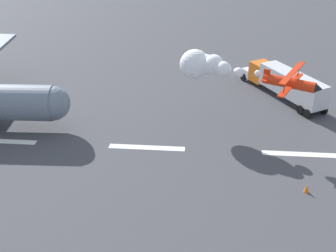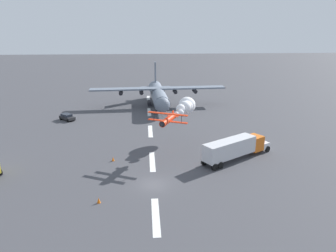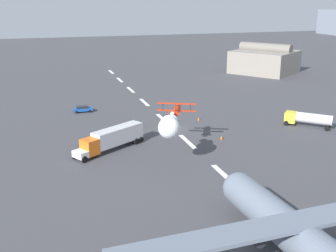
{
  "view_description": "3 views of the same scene",
  "coord_description": "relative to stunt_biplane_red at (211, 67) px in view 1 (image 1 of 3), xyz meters",
  "views": [
    {
      "loc": [
        18.17,
        41.22,
        24.71
      ],
      "look_at": [
        21.67,
        0.0,
        2.66
      ],
      "focal_mm": 49.32,
      "sensor_mm": 36.0,
      "label": 1
    },
    {
      "loc": [
        -40.42,
        0.93,
        21.59
      ],
      "look_at": [
        9.63,
        -2.76,
        5.62
      ],
      "focal_mm": 33.72,
      "sensor_mm": 36.0,
      "label": 2
    },
    {
      "loc": [
        76.05,
        -25.36,
        25.3
      ],
      "look_at": [
        7.4,
        -3.6,
        3.17
      ],
      "focal_mm": 44.46,
      "sensor_mm": 36.0,
      "label": 3
    }
  ],
  "objects": [
    {
      "name": "traffic_cone_far",
      "position": [
        -8.79,
        13.0,
        -6.39
      ],
      "size": [
        0.44,
        0.44,
        0.75
      ],
      "primitive_type": "cone",
      "color": "orange",
      "rests_on": "ground"
    },
    {
      "name": "runway_stripe_5",
      "position": [
        -9.48,
        6.46,
        -6.76
      ],
      "size": [
        8.0,
        0.9,
        0.01
      ],
      "primitive_type": "cube",
      "color": "white",
      "rests_on": "ground"
    },
    {
      "name": "stunt_biplane_red",
      "position": [
        0.0,
        0.0,
        0.0
      ],
      "size": [
        14.57,
        9.48,
        3.33
      ],
      "color": "red"
    },
    {
      "name": "runway_stripe_7",
      "position": [
        22.37,
        6.46,
        -6.76
      ],
      "size": [
        8.0,
        0.9,
        0.01
      ],
      "primitive_type": "cube",
      "color": "white",
      "rests_on": "ground"
    },
    {
      "name": "semi_truck_orange",
      "position": [
        -9.45,
        -7.58,
        -4.65
      ],
      "size": [
        9.82,
        13.46,
        3.7
      ],
      "color": "silver",
      "rests_on": "ground"
    },
    {
      "name": "runway_stripe_6",
      "position": [
        6.45,
        6.46,
        -6.76
      ],
      "size": [
        8.0,
        0.9,
        0.01
      ],
      "primitive_type": "cube",
      "color": "white",
      "rests_on": "ground"
    }
  ]
}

